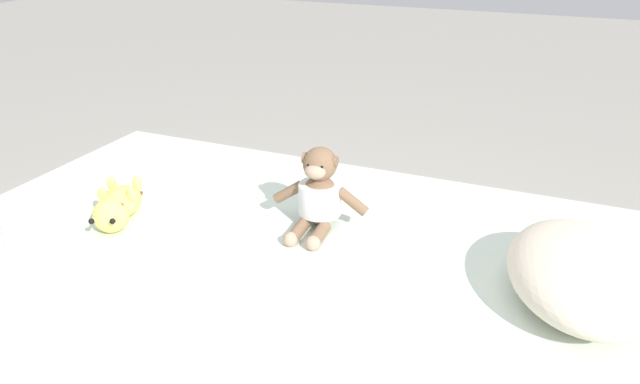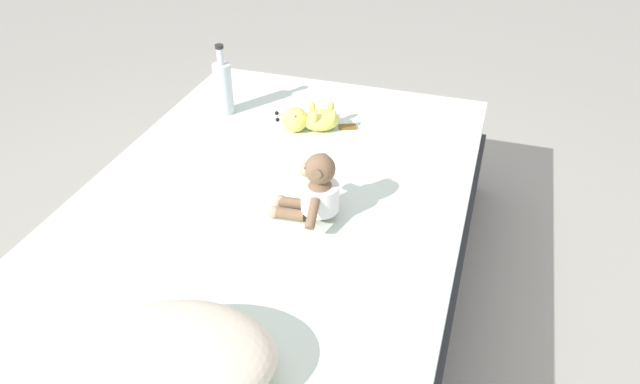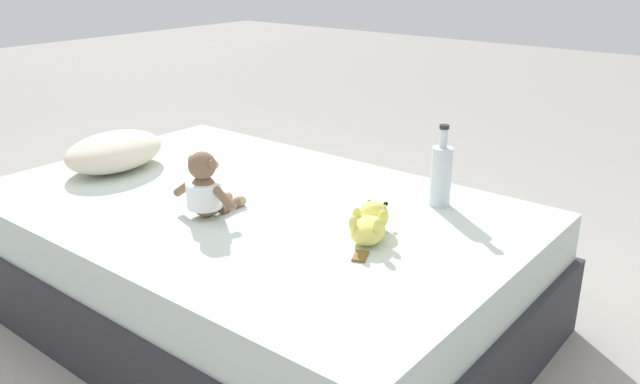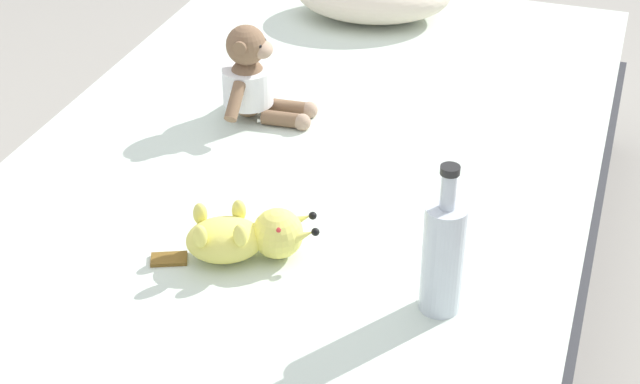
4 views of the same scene
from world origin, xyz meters
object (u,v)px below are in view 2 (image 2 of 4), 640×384
bed (270,256)px  glass_bottle (223,87)px  plush_yellow_creature (310,119)px  pillow (180,355)px  plush_monkey (317,192)px

bed → glass_bottle: size_ratio=6.83×
bed → plush_yellow_creature: plush_yellow_creature is taller
pillow → plush_monkey: (-0.11, -0.69, 0.02)m
plush_monkey → plush_yellow_creature: bearing=-69.5°
bed → pillow: (-0.08, 0.72, 0.31)m
bed → plush_yellow_creature: 0.59m
glass_bottle → plush_monkey: bearing=135.6°
bed → plush_yellow_creature: (0.02, -0.52, 0.29)m
glass_bottle → pillow: bearing=110.8°
bed → glass_bottle: 0.77m
pillow → plush_yellow_creature: 1.24m
plush_monkey → glass_bottle: 0.83m
plush_yellow_creature → plush_monkey: bearing=110.5°
pillow → plush_monkey: 0.70m
plush_yellow_creature → bed: bearing=92.2°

